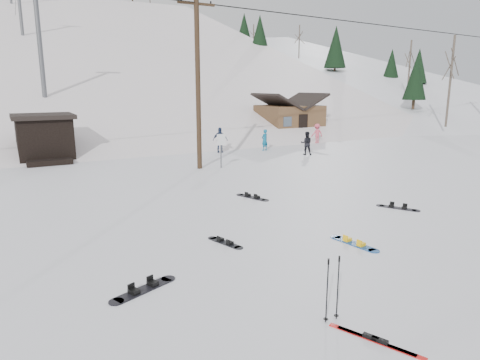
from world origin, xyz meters
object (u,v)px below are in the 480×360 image
utility_pole (198,80)px  hero_snowboard (354,243)px  cabin (289,119)px  hero_skis (375,340)px

utility_pole → hero_snowboard: size_ratio=5.50×
cabin → hero_snowboard: cabin is taller
utility_pole → hero_skis: size_ratio=5.47×
cabin → hero_snowboard: bearing=-121.4°
utility_pole → cabin: utility_pole is taller
cabin → hero_skis: size_ratio=3.28×
cabin → hero_snowboard: 26.46m
hero_snowboard → hero_skis: (-3.04, -3.71, -0.00)m
cabin → hero_skis: (-16.80, -26.26, -1.46)m
utility_pole → hero_skis: utility_pole is taller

